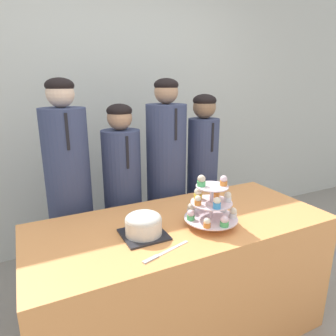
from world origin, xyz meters
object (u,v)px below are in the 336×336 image
object	(u,v)px
round_cake	(143,224)
student_0	(71,205)
cake_knife	(159,255)
student_1	(123,206)
student_2	(166,189)
cupcake_stand	(211,204)
student_3	(202,186)

from	to	relation	value
round_cake	student_0	world-z (taller)	student_0
round_cake	student_0	bearing A→B (deg)	111.57
cake_knife	student_1	bearing A→B (deg)	65.74
student_2	cake_knife	bearing A→B (deg)	-118.12
cupcake_stand	student_2	xyz separation A→B (m)	(0.08, 0.72, -0.15)
round_cake	student_1	size ratio (longest dim) A/B	0.16
student_2	cupcake_stand	bearing A→B (deg)	-96.47
round_cake	cake_knife	size ratio (longest dim) A/B	0.82
round_cake	cake_knife	distance (m)	0.22
round_cake	student_2	world-z (taller)	student_2
round_cake	student_2	bearing A→B (deg)	55.46
student_1	student_0	bearing A→B (deg)	180.00
cake_knife	cupcake_stand	xyz separation A→B (m)	(0.39, 0.15, 0.12)
cake_knife	cupcake_stand	distance (m)	0.43
cupcake_stand	student_2	bearing A→B (deg)	83.53
student_2	student_0	bearing A→B (deg)	-180.00
round_cake	student_0	distance (m)	0.72
round_cake	student_2	xyz separation A→B (m)	(0.46, 0.67, -0.10)
cupcake_stand	student_0	bearing A→B (deg)	131.57
student_0	student_1	size ratio (longest dim) A/B	1.12
cupcake_stand	student_0	world-z (taller)	student_0
student_0	student_1	bearing A→B (deg)	-0.00
round_cake	student_1	world-z (taller)	student_1
round_cake	student_3	bearing A→B (deg)	40.23
cake_knife	round_cake	bearing A→B (deg)	70.69
cake_knife	student_3	bearing A→B (deg)	30.92
cupcake_stand	student_3	distance (m)	0.85
student_0	cupcake_stand	bearing A→B (deg)	-48.43
cupcake_stand	student_0	size ratio (longest dim) A/B	0.19
cupcake_stand	student_0	distance (m)	0.98
round_cake	student_2	size ratio (longest dim) A/B	0.14
student_2	student_3	size ratio (longest dim) A/B	1.08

